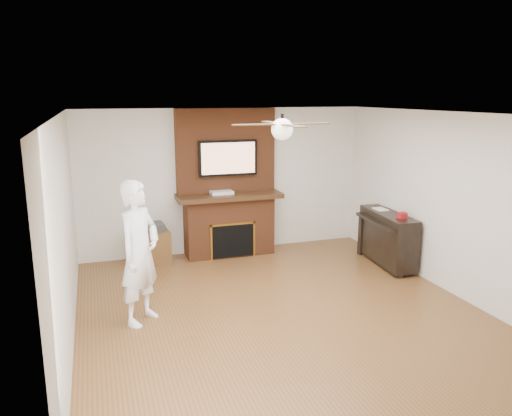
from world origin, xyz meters
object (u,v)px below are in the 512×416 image
object	(u,v)px
fireplace	(228,197)
side_table	(151,244)
person	(139,253)
piano	(387,237)

from	to	relation	value
fireplace	side_table	world-z (taller)	fireplace
fireplace	person	bearing A→B (deg)	-126.74
person	side_table	world-z (taller)	person
person	piano	bearing A→B (deg)	-36.63
fireplace	side_table	distance (m)	1.51
person	piano	world-z (taller)	person
side_table	person	bearing A→B (deg)	-103.81
person	side_table	bearing A→B (deg)	31.62
fireplace	side_table	bearing A→B (deg)	-177.14
person	side_table	distance (m)	2.32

